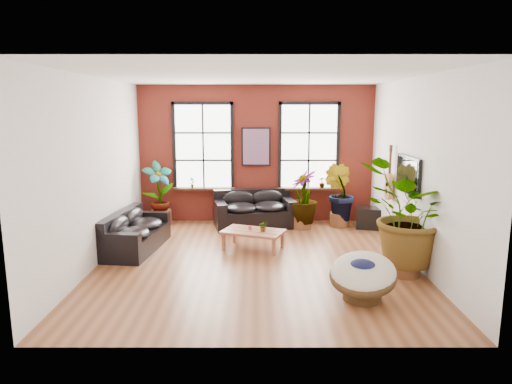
{
  "coord_description": "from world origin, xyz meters",
  "views": [
    {
      "loc": [
        0.0,
        -8.45,
        2.92
      ],
      "look_at": [
        0.0,
        0.6,
        1.25
      ],
      "focal_mm": 32.0,
      "sensor_mm": 36.0,
      "label": 1
    }
  ],
  "objects_px": {
    "sofa_left": "(134,233)",
    "coffee_table": "(253,233)",
    "papasan_chair": "(363,275)",
    "sofa_back": "(254,210)"
  },
  "relations": [
    {
      "from": "coffee_table",
      "to": "papasan_chair",
      "type": "xyz_separation_m",
      "value": [
        1.7,
        -2.58,
        0.04
      ]
    },
    {
      "from": "sofa_back",
      "to": "coffee_table",
      "type": "xyz_separation_m",
      "value": [
        -0.01,
        -1.9,
        -0.05
      ]
    },
    {
      "from": "sofa_left",
      "to": "coffee_table",
      "type": "distance_m",
      "value": 2.49
    },
    {
      "from": "coffee_table",
      "to": "papasan_chair",
      "type": "relative_size",
      "value": 1.07
    },
    {
      "from": "sofa_back",
      "to": "papasan_chair",
      "type": "relative_size",
      "value": 1.58
    },
    {
      "from": "sofa_left",
      "to": "coffee_table",
      "type": "relative_size",
      "value": 1.48
    },
    {
      "from": "coffee_table",
      "to": "papasan_chair",
      "type": "height_order",
      "value": "papasan_chair"
    },
    {
      "from": "sofa_back",
      "to": "sofa_left",
      "type": "xyz_separation_m",
      "value": [
        -2.5,
        -1.93,
        -0.04
      ]
    },
    {
      "from": "sofa_back",
      "to": "papasan_chair",
      "type": "bearing_deg",
      "value": -81.02
    },
    {
      "from": "sofa_back",
      "to": "coffee_table",
      "type": "distance_m",
      "value": 1.9
    }
  ]
}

